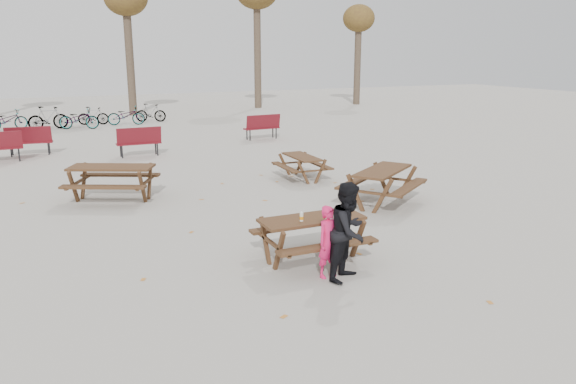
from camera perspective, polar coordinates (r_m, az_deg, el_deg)
name	(u,v)px	position (r m, az deg, el deg)	size (l,w,h in m)	color
ground	(312,260)	(9.91, 2.40, -6.91)	(80.00, 80.00, 0.00)	gray
main_picnic_table	(312,228)	(9.72, 2.44, -3.68)	(1.80, 1.45, 0.78)	#321F12
food_tray	(330,217)	(9.66, 4.32, -2.55)	(0.18, 0.11, 0.04)	silver
bread_roll	(330,215)	(9.64, 4.33, -2.30)	(0.14, 0.06, 0.05)	tan
soda_bottle	(302,217)	(9.44, 1.39, -2.56)	(0.07, 0.07, 0.17)	silver
child	(329,242)	(9.04, 4.17, -5.06)	(0.43, 0.28, 1.19)	#DC1B57
adult	(349,231)	(8.92, 6.22, -3.99)	(0.77, 0.60, 1.59)	black
picnic_table_east	(382,187)	(13.51, 9.54, 0.53)	(1.96, 1.58, 0.84)	#321F12
picnic_table_north	(112,183)	(14.30, -17.41, 0.84)	(1.98, 1.60, 0.85)	#321F12
picnic_table_far	(302,168)	(15.96, 1.43, 2.50)	(1.55, 1.25, 0.67)	#321F12
park_bench_row	(115,138)	(21.11, -17.14, 5.25)	(11.28, 2.40, 1.03)	maroon
bicycle_row	(80,117)	(28.77, -20.37, 7.15)	(8.34, 2.49, 1.08)	black
tree_row	(122,1)	(33.88, -16.50, 18.08)	(32.17, 3.52, 8.26)	#382B21
fallen_leaves	(281,219)	(12.25, -0.77, -2.72)	(11.00, 11.00, 0.01)	#B9712C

